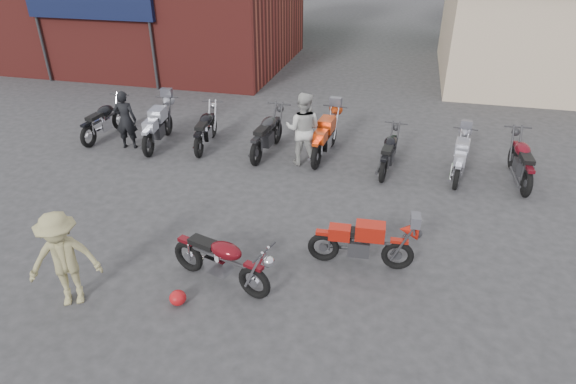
% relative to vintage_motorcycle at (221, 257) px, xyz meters
% --- Properties ---
extents(ground, '(90.00, 90.00, 0.00)m').
position_rel_vintage_motorcycle_xyz_m(ground, '(0.34, 0.03, -0.54)').
color(ground, '#2C2B2E').
extents(brick_building, '(12.00, 8.00, 4.00)m').
position_rel_vintage_motorcycle_xyz_m(brick_building, '(-8.66, 14.03, 1.46)').
color(brick_building, maroon).
rests_on(brick_building, ground).
extents(vintage_motorcycle, '(1.97, 1.13, 1.09)m').
position_rel_vintage_motorcycle_xyz_m(vintage_motorcycle, '(0.00, 0.00, 0.00)').
color(vintage_motorcycle, '#560A11').
rests_on(vintage_motorcycle, ground).
extents(sportbike, '(1.80, 0.68, 1.03)m').
position_rel_vintage_motorcycle_xyz_m(sportbike, '(2.17, 1.09, -0.03)').
color(sportbike, '#AB1A0E').
rests_on(sportbike, ground).
extents(helmet, '(0.28, 0.28, 0.25)m').
position_rel_vintage_motorcycle_xyz_m(helmet, '(-0.51, -0.63, -0.42)').
color(helmet, '#A61115').
rests_on(helmet, ground).
extents(person_dark, '(0.64, 0.49, 1.57)m').
position_rel_vintage_motorcycle_xyz_m(person_dark, '(-4.53, 4.80, 0.24)').
color(person_dark, black).
rests_on(person_dark, ground).
extents(person_light, '(0.90, 0.70, 1.83)m').
position_rel_vintage_motorcycle_xyz_m(person_light, '(0.25, 4.96, 0.37)').
color(person_light, '#B4B4B0').
rests_on(person_light, ground).
extents(person_tan, '(1.21, 1.02, 1.63)m').
position_rel_vintage_motorcycle_xyz_m(person_tan, '(-2.15, -0.98, 0.27)').
color(person_tan, '#958D5C').
rests_on(person_tan, ground).
extents(row_bike_0, '(0.74, 1.97, 1.13)m').
position_rel_vintage_motorcycle_xyz_m(row_bike_0, '(-5.55, 5.30, 0.02)').
color(row_bike_0, black).
rests_on(row_bike_0, ground).
extents(row_bike_1, '(0.96, 2.14, 1.20)m').
position_rel_vintage_motorcycle_xyz_m(row_bike_1, '(-3.82, 5.17, 0.06)').
color(row_bike_1, '#9C9FAA').
rests_on(row_bike_1, ground).
extents(row_bike_2, '(0.88, 1.99, 1.12)m').
position_rel_vintage_motorcycle_xyz_m(row_bike_2, '(-2.52, 5.38, 0.02)').
color(row_bike_2, black).
rests_on(row_bike_2, ground).
extents(row_bike_3, '(0.84, 2.12, 1.20)m').
position_rel_vintage_motorcycle_xyz_m(row_bike_3, '(-0.78, 5.35, 0.06)').
color(row_bike_3, black).
rests_on(row_bike_3, ground).
extents(row_bike_4, '(0.87, 2.12, 1.20)m').
position_rel_vintage_motorcycle_xyz_m(row_bike_4, '(0.72, 5.51, 0.06)').
color(row_bike_4, '#BF390F').
rests_on(row_bike_4, ground).
extents(row_bike_5, '(0.79, 1.87, 1.05)m').
position_rel_vintage_motorcycle_xyz_m(row_bike_5, '(2.36, 5.09, -0.02)').
color(row_bike_5, black).
rests_on(row_bike_5, ground).
extents(row_bike_6, '(0.82, 1.87, 1.05)m').
position_rel_vintage_motorcycle_xyz_m(row_bike_6, '(4.01, 5.12, -0.02)').
color(row_bike_6, gray).
rests_on(row_bike_6, ground).
extents(row_bike_7, '(0.74, 2.00, 1.15)m').
position_rel_vintage_motorcycle_xyz_m(row_bike_7, '(5.36, 5.22, 0.03)').
color(row_bike_7, '#580B14').
rests_on(row_bike_7, ground).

